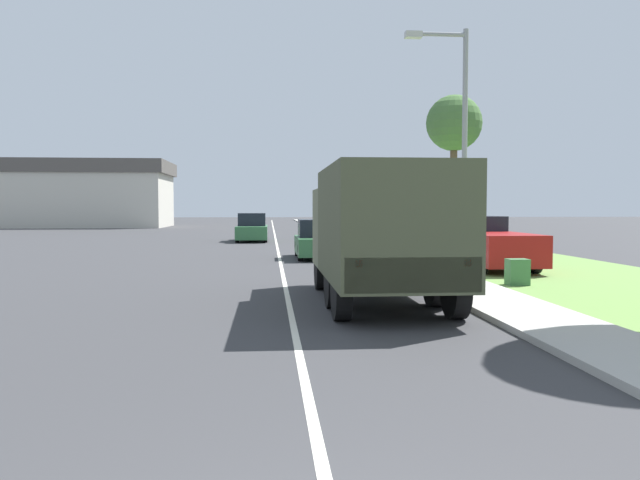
% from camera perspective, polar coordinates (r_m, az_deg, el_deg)
% --- Properties ---
extents(ground_plane, '(180.00, 180.00, 0.00)m').
position_cam_1_polar(ground_plane, '(42.72, -4.10, 0.18)').
color(ground_plane, '#38383A').
extents(lane_centre_stripe, '(0.12, 120.00, 0.00)m').
position_cam_1_polar(lane_centre_stripe, '(42.72, -4.10, 0.19)').
color(lane_centre_stripe, silver).
rests_on(lane_centre_stripe, ground).
extents(sidewalk_right, '(1.80, 120.00, 0.12)m').
position_cam_1_polar(sidewalk_right, '(43.00, 1.90, 0.29)').
color(sidewalk_right, '#ADAAA3').
rests_on(sidewalk_right, ground).
extents(grass_strip_right, '(7.00, 120.00, 0.02)m').
position_cam_1_polar(grass_strip_right, '(43.72, 7.64, 0.24)').
color(grass_strip_right, '#6B9347').
rests_on(grass_strip_right, ground).
extents(military_truck, '(2.46, 6.68, 2.92)m').
position_cam_1_polar(military_truck, '(13.63, 5.50, 1.10)').
color(military_truck, '#606647').
rests_on(military_truck, ground).
extents(car_nearest_ahead, '(1.82, 4.02, 1.60)m').
position_cam_1_polar(car_nearest_ahead, '(25.69, -0.16, -0.08)').
color(car_nearest_ahead, '#336B3D').
rests_on(car_nearest_ahead, ground).
extents(car_second_ahead, '(1.88, 4.77, 1.74)m').
position_cam_1_polar(car_second_ahead, '(38.81, -6.23, 1.03)').
color(car_second_ahead, '#336B3D').
rests_on(car_second_ahead, ground).
extents(pickup_truck, '(1.97, 5.69, 1.76)m').
position_cam_1_polar(pickup_truck, '(22.41, 14.86, -0.27)').
color(pickup_truck, maroon).
rests_on(pickup_truck, grass_strip_right).
extents(lamp_post, '(1.69, 0.24, 6.65)m').
position_cam_1_polar(lamp_post, '(17.09, 12.39, 9.68)').
color(lamp_post, gray).
rests_on(lamp_post, sidewalk_right).
extents(tree_mid_right, '(2.57, 2.57, 7.26)m').
position_cam_1_polar(tree_mid_right, '(29.88, 12.16, 10.21)').
color(tree_mid_right, brown).
rests_on(tree_mid_right, grass_strip_right).
extents(utility_box, '(0.55, 0.45, 0.70)m').
position_cam_1_polar(utility_box, '(17.51, 17.60, -2.80)').
color(utility_box, '#3D7042').
rests_on(utility_box, grass_strip_right).
extents(building_distant, '(20.18, 10.37, 6.96)m').
position_cam_1_polar(building_distant, '(71.33, -21.60, 3.94)').
color(building_distant, beige).
rests_on(building_distant, ground).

